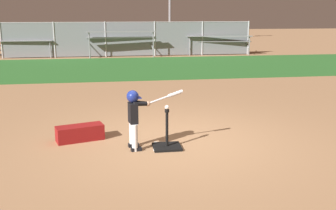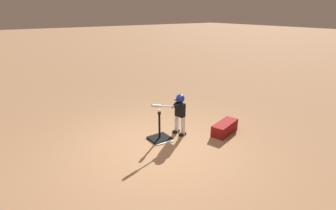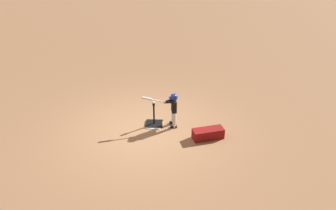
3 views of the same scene
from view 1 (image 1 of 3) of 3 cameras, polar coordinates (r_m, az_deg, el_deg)
ground_plane at (r=7.20m, az=1.42°, el=-5.20°), size 90.00×90.00×0.00m
grass_outfield_strip at (r=16.77m, az=-4.55°, el=5.52°), size 56.00×6.87×0.02m
backstop_fence at (r=20.84m, az=-5.48°, el=9.64°), size 12.91×0.08×1.80m
home_plate at (r=6.87m, az=-0.26°, el=-6.01°), size 0.50×0.50×0.02m
batting_tee at (r=6.80m, az=-0.15°, el=-5.59°), size 0.48×0.43×0.69m
batter_child at (r=6.63m, az=-4.75°, el=-1.06°), size 0.98×0.34×1.02m
baseball at (r=6.62m, az=-0.16°, el=-0.33°), size 0.07×0.07×0.07m
bleachers_far_left at (r=22.05m, az=-20.35°, el=7.76°), size 3.38×1.97×0.91m
bleachers_left_center at (r=21.25m, az=-6.93°, el=8.90°), size 3.58×2.62×1.36m
bleachers_far_right at (r=22.21m, az=7.11°, el=8.70°), size 3.66×2.15×1.06m
equipment_bag at (r=7.35m, az=-12.66°, el=-3.98°), size 0.90×0.55×0.28m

